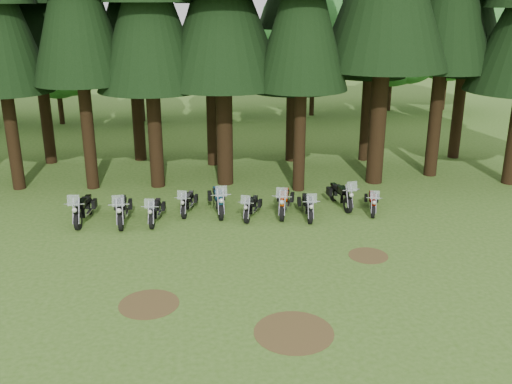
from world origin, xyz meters
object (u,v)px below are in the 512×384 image
at_px(motorcycle_2, 155,211).
at_px(motorcycle_5, 251,207).
at_px(motorcycle_0, 83,210).
at_px(motorcycle_7, 307,207).
at_px(motorcycle_8, 341,196).
at_px(motorcycle_6, 284,202).
at_px(motorcycle_3, 188,203).
at_px(motorcycle_9, 372,203).
at_px(motorcycle_1, 122,210).
at_px(motorcycle_4, 218,201).

distance_m(motorcycle_2, motorcycle_5, 3.93).
bearing_deg(motorcycle_0, motorcycle_7, 1.73).
bearing_deg(motorcycle_2, motorcycle_0, -179.92).
xyz_separation_m(motorcycle_5, motorcycle_8, (4.00, 0.81, 0.07)).
xyz_separation_m(motorcycle_6, motorcycle_8, (2.59, 0.58, -0.02)).
distance_m(motorcycle_3, motorcycle_9, 7.81).
bearing_deg(motorcycle_2, motorcycle_3, 42.41).
distance_m(motorcycle_1, motorcycle_2, 1.32).
relative_size(motorcycle_1, motorcycle_8, 1.05).
height_order(motorcycle_1, motorcycle_7, motorcycle_1).
xyz_separation_m(motorcycle_6, motorcycle_9, (3.74, -0.23, -0.09)).
xyz_separation_m(motorcycle_1, motorcycle_8, (9.24, 0.78, -0.03)).
distance_m(motorcycle_5, motorcycle_6, 1.44).
relative_size(motorcycle_0, motorcycle_8, 1.04).
xyz_separation_m(motorcycle_1, motorcycle_2, (1.31, -0.09, -0.07)).
bearing_deg(motorcycle_5, motorcycle_2, -159.00).
height_order(motorcycle_2, motorcycle_4, motorcycle_4).
bearing_deg(motorcycle_6, motorcycle_2, -162.06).
relative_size(motorcycle_0, motorcycle_1, 0.99).
distance_m(motorcycle_1, motorcycle_9, 10.39).
relative_size(motorcycle_4, motorcycle_6, 1.03).
bearing_deg(motorcycle_7, motorcycle_8, 35.34).
relative_size(motorcycle_1, motorcycle_3, 1.21).
xyz_separation_m(motorcycle_0, motorcycle_6, (8.22, -0.08, -0.01)).
bearing_deg(motorcycle_5, motorcycle_4, 172.72).
height_order(motorcycle_0, motorcycle_1, motorcycle_1).
bearing_deg(motorcycle_8, motorcycle_0, 174.96).
bearing_deg(motorcycle_1, motorcycle_7, -3.78).
bearing_deg(motorcycle_2, motorcycle_1, -176.56).
xyz_separation_m(motorcycle_2, motorcycle_8, (7.93, 0.87, 0.05)).
relative_size(motorcycle_3, motorcycle_6, 0.85).
height_order(motorcycle_4, motorcycle_9, motorcycle_4).
height_order(motorcycle_0, motorcycle_2, motorcycle_0).
bearing_deg(motorcycle_3, motorcycle_1, -149.90).
bearing_deg(motorcycle_1, motorcycle_2, -5.44).
height_order(motorcycle_0, motorcycle_5, motorcycle_0).
bearing_deg(motorcycle_0, motorcycle_2, -1.93).
bearing_deg(motorcycle_5, motorcycle_6, 29.49).
bearing_deg(motorcycle_9, motorcycle_5, -165.84).
distance_m(motorcycle_1, motorcycle_5, 5.24).
distance_m(motorcycle_0, motorcycle_6, 8.23).
height_order(motorcycle_5, motorcycle_6, motorcycle_6).
bearing_deg(motorcycle_5, motorcycle_7, 13.84).
relative_size(motorcycle_3, motorcycle_8, 0.87).
bearing_deg(motorcycle_0, motorcycle_9, 3.79).
height_order(motorcycle_3, motorcycle_7, motorcycle_7).
bearing_deg(motorcycle_1, motorcycle_9, -1.78).
height_order(motorcycle_3, motorcycle_4, motorcycle_4).
bearing_deg(motorcycle_9, motorcycle_4, -171.90).
bearing_deg(motorcycle_1, motorcycle_3, 16.10).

